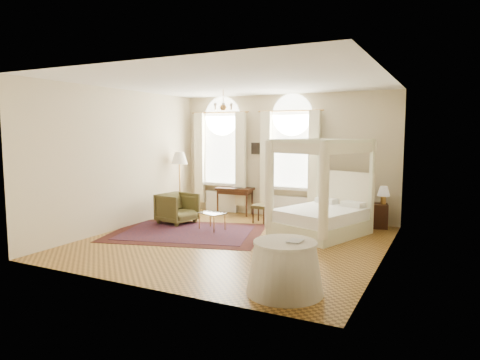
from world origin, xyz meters
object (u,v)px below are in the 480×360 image
(coffee_table, at_px, (212,214))
(floor_lamp, at_px, (179,161))
(canopy_bed, at_px, (320,213))
(writing_desk, at_px, (235,192))
(armchair, at_px, (177,208))
(side_table, at_px, (285,268))
(stool, at_px, (261,208))
(nightstand, at_px, (378,216))

(coffee_table, relative_size, floor_lamp, 0.41)
(canopy_bed, height_order, writing_desk, canopy_bed)
(armchair, bearing_deg, writing_desk, -12.78)
(canopy_bed, xyz_separation_m, coffee_table, (-2.40, -0.69, -0.11))
(canopy_bed, distance_m, side_table, 3.72)
(canopy_bed, bearing_deg, stool, 161.24)
(floor_lamp, bearing_deg, nightstand, 8.10)
(armchair, distance_m, side_table, 5.23)
(nightstand, bearing_deg, writing_desk, 180.00)
(nightstand, xyz_separation_m, coffee_table, (-3.48, -1.97, 0.08))
(canopy_bed, xyz_separation_m, armchair, (-3.57, -0.43, -0.10))
(canopy_bed, bearing_deg, coffee_table, -163.97)
(armchair, bearing_deg, canopy_bed, -71.93)
(floor_lamp, bearing_deg, side_table, -41.97)
(armchair, height_order, floor_lamp, floor_lamp)
(stool, bearing_deg, coffee_table, -119.14)
(armchair, relative_size, floor_lamp, 0.48)
(nightstand, xyz_separation_m, writing_desk, (-3.88, 0.00, 0.35))
(nightstand, xyz_separation_m, stool, (-2.77, -0.71, 0.09))
(nightstand, xyz_separation_m, armchair, (-4.64, -1.72, 0.09))
(writing_desk, bearing_deg, coffee_table, -78.36)
(nightstand, bearing_deg, side_table, -96.18)
(writing_desk, bearing_deg, armchair, -113.92)
(coffee_table, bearing_deg, armchair, 167.64)
(writing_desk, bearing_deg, canopy_bed, -24.54)
(canopy_bed, distance_m, stool, 1.79)
(canopy_bed, bearing_deg, side_table, -81.65)
(writing_desk, distance_m, armchair, 1.89)
(nightstand, height_order, side_table, side_table)
(writing_desk, distance_m, floor_lamp, 1.75)
(stool, height_order, armchair, armchair)
(armchair, relative_size, coffee_table, 1.19)
(coffee_table, bearing_deg, canopy_bed, 16.03)
(side_table, bearing_deg, writing_desk, 124.01)
(floor_lamp, height_order, side_table, floor_lamp)
(writing_desk, height_order, side_table, side_table)
(nightstand, distance_m, stool, 2.86)
(nightstand, xyz_separation_m, floor_lamp, (-5.22, -0.74, 1.20))
(writing_desk, height_order, floor_lamp, floor_lamp)
(floor_lamp, relative_size, side_table, 1.58)
(stool, bearing_deg, side_table, -62.28)
(nightstand, relative_size, coffee_table, 0.82)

